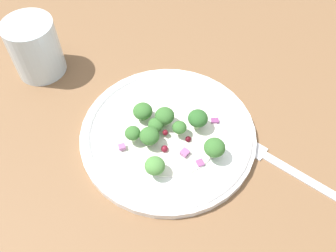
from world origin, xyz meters
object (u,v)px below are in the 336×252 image
object	(u,v)px
broccoli_floret_0	(144,110)
fork	(293,172)
broccoli_floret_2	(133,133)
water_glass	(35,48)
plate	(168,133)
broccoli_floret_1	(166,113)

from	to	relation	value
broccoli_floret_0	fork	bearing A→B (deg)	176.76
broccoli_floret_2	water_glass	xyz separation A→B (cm)	(20.53, -9.19, 1.48)
fork	water_glass	xyz separation A→B (cm)	(42.75, -5.95, 4.43)
fork	water_glass	distance (cm)	43.39
plate	broccoli_floret_1	xyz separation A→B (cm)	(0.87, -1.56, 2.46)
broccoli_floret_1	water_glass	bearing A→B (deg)	-10.76
broccoli_floret_1	fork	bearing A→B (deg)	175.67
broccoli_floret_1	broccoli_floret_2	distance (cm)	5.66
broccoli_floret_0	water_glass	world-z (taller)	water_glass
plate	broccoli_floret_2	distance (cm)	5.62
plate	fork	distance (cm)	18.18
plate	broccoli_floret_1	distance (cm)	3.04
broccoli_floret_1	water_glass	distance (cm)	24.16
broccoli_floret_0	water_glass	xyz separation A→B (cm)	(20.33, -4.68, 1.75)
broccoli_floret_1	broccoli_floret_2	size ratio (longest dim) A/B	1.27
plate	fork	xyz separation A→B (cm)	(-18.17, -0.12, -0.61)
broccoli_floret_1	fork	distance (cm)	19.35
broccoli_floret_2	water_glass	size ratio (longest dim) A/B	0.24
broccoli_floret_1	broccoli_floret_2	world-z (taller)	broccoli_floret_1
broccoli_floret_0	water_glass	distance (cm)	20.93
plate	fork	size ratio (longest dim) A/B	1.39
plate	broccoli_floret_1	world-z (taller)	broccoli_floret_1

